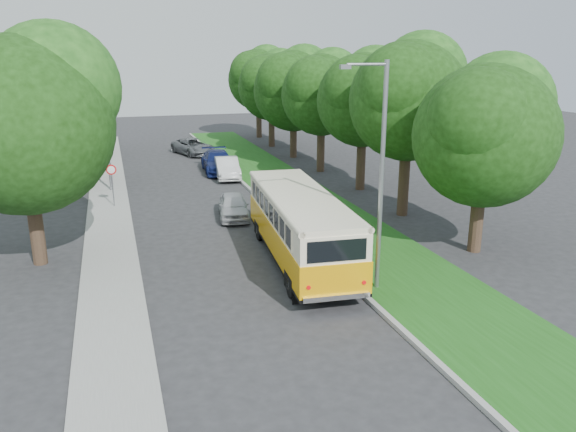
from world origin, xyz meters
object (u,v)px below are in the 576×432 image
object	(u,v)px
lamppost_near	(379,171)
lamppost_far	(104,125)
car_grey	(193,147)
vintage_bus	(300,228)
car_silver	(234,206)
car_white	(227,168)
car_blue	(218,162)

from	to	relation	value
lamppost_near	lamppost_far	xyz separation A→B (m)	(-8.91, 18.50, -0.25)
car_grey	lamppost_far	bearing A→B (deg)	-138.23
lamppost_far	vintage_bus	distance (m)	16.91
lamppost_near	vintage_bus	xyz separation A→B (m)	(-1.65, 3.46, -2.90)
vintage_bus	car_grey	bearing A→B (deg)	95.60
lamppost_far	lamppost_near	bearing A→B (deg)	-64.29
car_silver	car_grey	distance (m)	19.69
car_silver	car_white	bearing A→B (deg)	89.33
car_silver	lamppost_near	bearing A→B (deg)	-66.18
lamppost_near	car_silver	distance (m)	11.63
car_grey	vintage_bus	bearing A→B (deg)	-107.23
car_silver	car_white	world-z (taller)	car_white
car_white	car_grey	xyz separation A→B (m)	(-0.83, 10.07, -0.03)
car_blue	car_white	bearing A→B (deg)	-81.27
lamppost_near	car_grey	distance (m)	30.60
vintage_bus	car_silver	bearing A→B (deg)	104.10
vintage_bus	car_silver	xyz separation A→B (m)	(-1.18, 7.18, -0.84)
car_silver	car_grey	xyz separation A→B (m)	(0.79, 19.67, 0.04)
car_grey	lamppost_near	bearing A→B (deg)	-104.21
car_white	lamppost_near	bearing A→B (deg)	-81.10
car_blue	car_grey	bearing A→B (deg)	97.98
lamppost_near	car_white	world-z (taller)	lamppost_near
vintage_bus	car_blue	xyz separation A→B (m)	(0.24, 18.95, -0.71)
lamppost_near	car_blue	world-z (taller)	lamppost_near
lamppost_far	car_silver	distance (m)	10.53
lamppost_far	car_blue	distance (m)	9.10
car_silver	car_white	size ratio (longest dim) A/B	0.87
lamppost_far	car_white	size ratio (longest dim) A/B	1.76
car_silver	car_blue	distance (m)	11.86
lamppost_far	car_grey	bearing A→B (deg)	59.82
vintage_bus	car_white	size ratio (longest dim) A/B	2.31
car_white	car_grey	size ratio (longest dim) A/B	0.89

